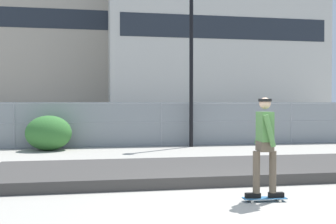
% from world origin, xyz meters
% --- Properties ---
extents(ground_plane, '(120.00, 120.00, 0.00)m').
position_xyz_m(ground_plane, '(0.00, 0.00, 0.00)').
color(ground_plane, '#9E998E').
extents(gravel_berm, '(10.26, 3.04, 0.25)m').
position_xyz_m(gravel_berm, '(0.00, 3.16, 0.12)').
color(gravel_berm, '#3D3A38').
rests_on(gravel_berm, ground_plane).
extents(skateboard, '(0.81, 0.26, 0.07)m').
position_xyz_m(skateboard, '(0.43, 0.41, 0.06)').
color(skateboard, '#2D608C').
rests_on(skateboard, ground_plane).
extents(skater, '(0.73, 0.60, 1.84)m').
position_xyz_m(skater, '(0.43, 0.41, 1.12)').
color(skater, black).
rests_on(skater, skateboard).
extents(chain_fence, '(23.59, 0.06, 1.85)m').
position_xyz_m(chain_fence, '(0.00, 9.92, 0.93)').
color(chain_fence, gray).
rests_on(chain_fence, ground_plane).
extents(street_lamp, '(0.44, 0.44, 7.27)m').
position_xyz_m(street_lamp, '(1.19, 9.51, 4.48)').
color(street_lamp, black).
rests_on(street_lamp, ground_plane).
extents(parked_car_near, '(4.45, 2.04, 1.66)m').
position_xyz_m(parked_car_near, '(-5.67, 13.80, 0.84)').
color(parked_car_near, navy).
rests_on(parked_car_near, ground_plane).
extents(library_building, '(28.95, 15.40, 20.15)m').
position_xyz_m(library_building, '(-12.39, 52.38, 10.08)').
color(library_building, '#9E9384').
rests_on(library_building, ground_plane).
extents(office_block, '(25.45, 10.63, 16.40)m').
position_xyz_m(office_block, '(11.23, 40.43, 8.20)').
color(office_block, '#B2AFA8').
rests_on(office_block, ground_plane).
extents(shrub_left, '(1.73, 1.42, 1.34)m').
position_xyz_m(shrub_left, '(-4.49, 9.18, 0.67)').
color(shrub_left, '#336B2D').
rests_on(shrub_left, ground_plane).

